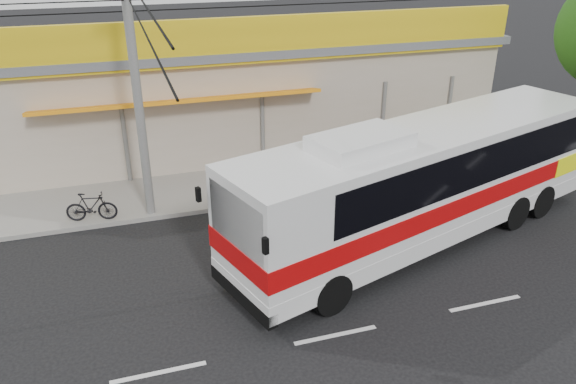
% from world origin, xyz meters
% --- Properties ---
extents(ground, '(120.00, 120.00, 0.00)m').
position_xyz_m(ground, '(0.00, 0.00, 0.00)').
color(ground, black).
rests_on(ground, ground).
extents(sidewalk, '(30.00, 3.20, 0.15)m').
position_xyz_m(sidewalk, '(0.00, 6.00, 0.07)').
color(sidewalk, gray).
rests_on(sidewalk, ground).
extents(lane_markings, '(50.00, 0.12, 0.01)m').
position_xyz_m(lane_markings, '(0.00, -2.50, 0.00)').
color(lane_markings, silver).
rests_on(lane_markings, ground).
extents(storefront_building, '(22.60, 9.20, 5.70)m').
position_xyz_m(storefront_building, '(-0.01, 11.54, 2.30)').
color(storefront_building, '#AC9F8B').
rests_on(storefront_building, ground).
extents(coach_bus, '(12.74, 6.39, 3.86)m').
position_xyz_m(coach_bus, '(4.19, 0.88, 2.07)').
color(coach_bus, silver).
rests_on(coach_bus, ground).
extents(motorbike_dark, '(1.62, 0.74, 0.94)m').
position_xyz_m(motorbike_dark, '(-5.29, 4.72, 0.62)').
color(motorbike_dark, black).
rests_on(motorbike_dark, sidewalk).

